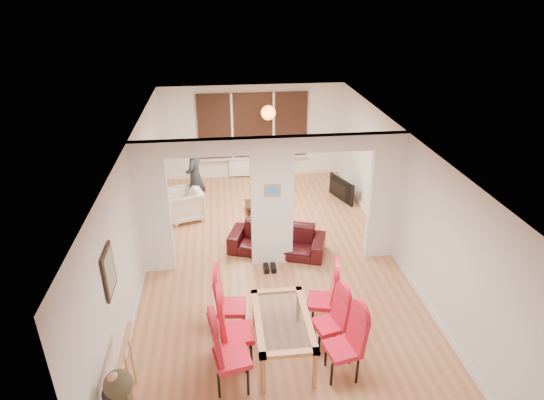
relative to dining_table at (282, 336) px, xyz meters
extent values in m
cube|color=#BE7A4C|center=(0.15, 2.52, -0.34)|extent=(5.00, 9.00, 0.01)
cube|color=white|center=(0.15, 2.52, 0.96)|extent=(5.00, 0.18, 2.60)
cube|color=black|center=(0.15, 6.96, 1.16)|extent=(3.00, 0.08, 1.80)
cube|color=white|center=(0.15, 6.92, -0.04)|extent=(1.40, 0.08, 0.50)
sphere|color=orange|center=(0.45, 5.82, 1.81)|extent=(0.36, 0.36, 0.36)
cube|color=gray|center=(-2.32, 0.12, 1.26)|extent=(0.04, 0.52, 0.67)
cube|color=#4C8CD8|center=(0.15, 2.42, 1.26)|extent=(0.30, 0.03, 0.25)
imported|color=black|center=(0.29, 2.86, -0.05)|extent=(2.08, 1.33, 0.57)
imported|color=#F2E1CD|center=(-1.67, 4.57, 0.03)|extent=(0.98, 1.00, 0.74)
imported|color=black|center=(-1.41, 5.00, 0.54)|extent=(0.74, 0.59, 1.76)
imported|color=black|center=(2.15, 5.11, -0.05)|extent=(0.99, 0.47, 0.58)
cylinder|color=#143F19|center=(0.25, 4.67, 0.02)|extent=(0.07, 0.07, 0.27)
imported|color=#361B12|center=(0.47, 4.65, -0.09)|extent=(0.23, 0.23, 0.06)
camera|label=1|loc=(-0.76, -5.12, 4.75)|focal=30.00mm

